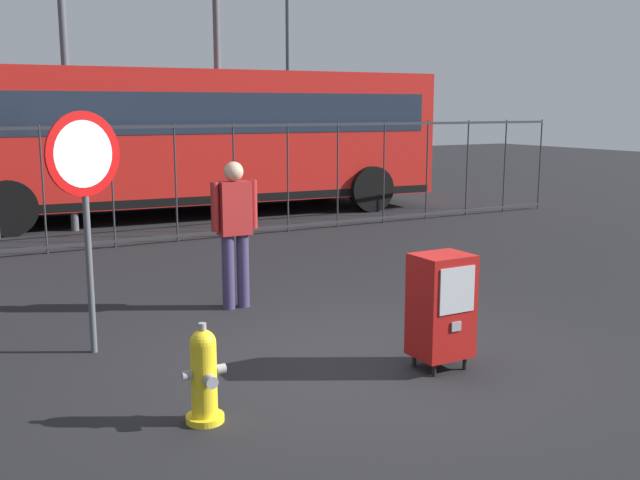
{
  "coord_description": "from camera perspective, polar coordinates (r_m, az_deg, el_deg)",
  "views": [
    {
      "loc": [
        -3.36,
        -5.28,
        2.25
      ],
      "look_at": [
        0.3,
        1.2,
        0.9
      ],
      "focal_mm": 40.86,
      "sensor_mm": 36.0,
      "label": 1
    }
  ],
  "objects": [
    {
      "name": "stop_sign",
      "position": [
        6.87,
        -17.94,
        4.35
      ],
      "size": [
        0.71,
        0.31,
        2.23
      ],
      "color": "#4C4F54",
      "rests_on": "ground_plane"
    },
    {
      "name": "fence_barrier",
      "position": [
        12.37,
        -13.57,
        4.29
      ],
      "size": [
        18.03,
        0.04,
        2.0
      ],
      "color": "#2D2D33",
      "rests_on": "ground_plane"
    },
    {
      "name": "fire_hydrant",
      "position": [
        5.4,
        -9.07,
        -10.46
      ],
      "size": [
        0.33,
        0.32,
        0.75
      ],
      "color": "yellow",
      "rests_on": "ground_plane"
    },
    {
      "name": "ground_plane",
      "position": [
        6.65,
        2.87,
        -9.51
      ],
      "size": [
        60.0,
        60.0,
        0.0
      ],
      "primitive_type": "plane",
      "color": "black"
    },
    {
      "name": "bus_far",
      "position": [
        19.06,
        -16.55,
        8.25
      ],
      "size": [
        10.75,
        4.02,
        3.0
      ],
      "rotation": [
        0.0,
        0.0,
        -0.15
      ],
      "color": "#19519E",
      "rests_on": "ground_plane"
    },
    {
      "name": "street_light_far_left",
      "position": [
        15.29,
        -8.16,
        17.76
      ],
      "size": [
        0.32,
        0.32,
        7.39
      ],
      "color": "#4C4F54",
      "rests_on": "ground_plane"
    },
    {
      "name": "street_light_far_right",
      "position": [
        23.58,
        -2.53,
        14.96
      ],
      "size": [
        0.32,
        0.32,
        7.21
      ],
      "color": "#4C4F54",
      "rests_on": "ground_plane"
    },
    {
      "name": "bus_near",
      "position": [
        15.74,
        -10.11,
        8.17
      ],
      "size": [
        10.66,
        3.41,
        3.0
      ],
      "rotation": [
        0.0,
        0.0,
        -0.08
      ],
      "color": "red",
      "rests_on": "ground_plane"
    },
    {
      "name": "pedestrian",
      "position": [
        8.22,
        -6.7,
        1.09
      ],
      "size": [
        0.55,
        0.22,
        1.67
      ],
      "color": "#382D51",
      "rests_on": "ground_plane"
    },
    {
      "name": "newspaper_box_primary",
      "position": [
        6.41,
        9.47,
        -5.07
      ],
      "size": [
        0.48,
        0.42,
        1.02
      ],
      "color": "black",
      "rests_on": "ground_plane"
    }
  ]
}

